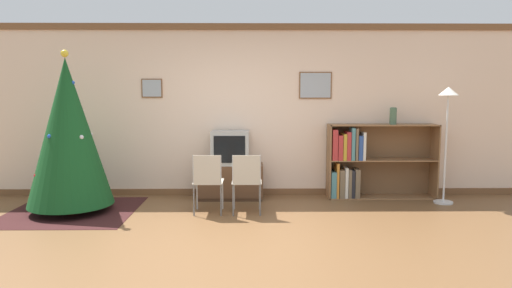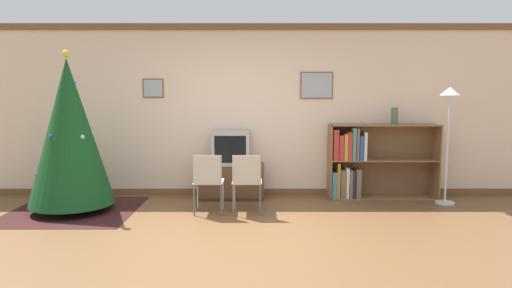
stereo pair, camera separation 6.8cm
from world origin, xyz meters
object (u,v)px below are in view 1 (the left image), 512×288
at_px(tv_console, 230,181).
at_px(television, 230,148).
at_px(vase, 393,116).
at_px(christmas_tree, 68,132).
at_px(folding_chair_right, 247,180).
at_px(standing_lamp, 447,114).
at_px(bookshelf, 360,162).
at_px(folding_chair_left, 208,180).

relative_size(tv_console, television, 1.75).
bearing_deg(vase, television, -179.22).
height_order(christmas_tree, folding_chair_right, christmas_tree).
distance_m(tv_console, folding_chair_right, 0.97).
distance_m(folding_chair_right, standing_lamp, 3.10).
relative_size(tv_console, vase, 3.82).
relative_size(television, standing_lamp, 0.33).
height_order(television, bookshelf, bookshelf).
bearing_deg(folding_chair_left, bookshelf, 22.93).
distance_m(christmas_tree, folding_chair_left, 2.00).
xyz_separation_m(tv_console, folding_chair_right, (0.26, -0.91, 0.20)).
distance_m(tv_console, vase, 2.70).
bearing_deg(tv_console, folding_chair_left, -106.01).
height_order(television, folding_chair_left, television).
relative_size(vase, standing_lamp, 0.15).
height_order(tv_console, standing_lamp, standing_lamp).
bearing_deg(television, standing_lamp, -5.89).
relative_size(christmas_tree, standing_lamp, 1.28).
height_order(tv_console, television, television).
height_order(folding_chair_right, standing_lamp, standing_lamp).
height_order(bookshelf, vase, vase).
bearing_deg(folding_chair_right, tv_console, 106.01).
bearing_deg(tv_console, bookshelf, 1.60).
bearing_deg(christmas_tree, television, 19.44).
height_order(christmas_tree, standing_lamp, christmas_tree).
bearing_deg(folding_chair_right, vase, 22.77).
bearing_deg(tv_console, folding_chair_right, -73.99).
bearing_deg(standing_lamp, television, 174.11).
bearing_deg(television, folding_chair_right, -73.95).
xyz_separation_m(tv_console, television, (0.00, -0.00, 0.53)).
bearing_deg(bookshelf, standing_lamp, -18.49).
height_order(tv_console, bookshelf, bookshelf).
bearing_deg(tv_console, christmas_tree, -160.50).
xyz_separation_m(folding_chair_left, standing_lamp, (3.45, 0.58, 0.85)).
distance_m(folding_chair_right, vase, 2.57).
relative_size(folding_chair_right, vase, 3.13).
height_order(folding_chair_left, standing_lamp, standing_lamp).
height_order(folding_chair_right, vase, vase).
height_order(television, standing_lamp, standing_lamp).
bearing_deg(television, vase, 0.78).
relative_size(television, folding_chair_right, 0.70).
distance_m(folding_chair_left, vase, 3.04).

